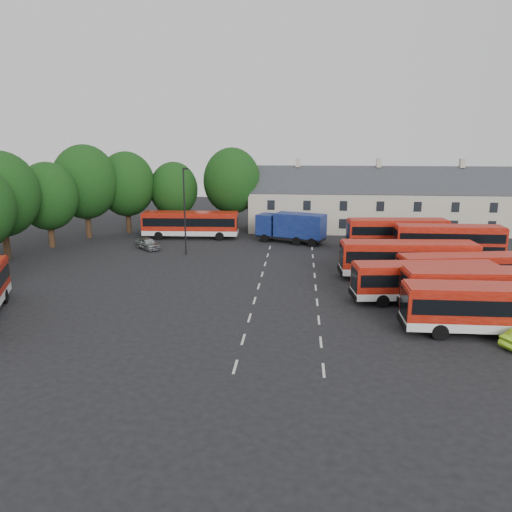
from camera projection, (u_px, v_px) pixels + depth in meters
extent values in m
plane|color=black|center=(257.00, 293.00, 41.97)|extent=(140.00, 140.00, 0.00)
cube|color=beige|center=(235.00, 367.00, 28.40)|extent=(0.15, 1.80, 0.01)
cube|color=beige|center=(243.00, 339.00, 32.28)|extent=(0.15, 1.80, 0.01)
cube|color=beige|center=(249.00, 318.00, 36.15)|extent=(0.15, 1.80, 0.01)
cube|color=beige|center=(255.00, 300.00, 40.03)|extent=(0.15, 1.80, 0.01)
cube|color=beige|center=(259.00, 286.00, 43.91)|extent=(0.15, 1.80, 0.01)
cube|color=beige|center=(262.00, 274.00, 47.79)|extent=(0.15, 1.80, 0.01)
cube|color=beige|center=(265.00, 264.00, 51.67)|extent=(0.15, 1.80, 0.01)
cube|color=beige|center=(268.00, 255.00, 55.54)|extent=(0.15, 1.80, 0.01)
cube|color=beige|center=(270.00, 248.00, 59.42)|extent=(0.15, 1.80, 0.01)
cube|color=beige|center=(324.00, 370.00, 27.97)|extent=(0.15, 1.80, 0.01)
cube|color=beige|center=(321.00, 342.00, 31.84)|extent=(0.15, 1.80, 0.01)
cube|color=beige|center=(319.00, 320.00, 35.72)|extent=(0.15, 1.80, 0.01)
cube|color=beige|center=(317.00, 302.00, 39.60)|extent=(0.15, 1.80, 0.01)
cube|color=beige|center=(316.00, 288.00, 43.48)|extent=(0.15, 1.80, 0.01)
cube|color=beige|center=(315.00, 275.00, 47.35)|extent=(0.15, 1.80, 0.01)
cube|color=beige|center=(314.00, 265.00, 51.23)|extent=(0.15, 1.80, 0.01)
cube|color=beige|center=(313.00, 256.00, 55.11)|extent=(0.15, 1.80, 0.01)
cube|color=beige|center=(312.00, 248.00, 58.99)|extent=(0.15, 1.80, 0.01)
cylinder|color=black|center=(6.00, 239.00, 53.61)|extent=(0.70, 0.70, 4.20)
ellipsoid|color=#0F350E|center=(1.00, 194.00, 52.49)|extent=(7.92, 7.92, 9.11)
cylinder|color=black|center=(51.00, 232.00, 59.31)|extent=(0.70, 0.70, 3.67)
ellipsoid|color=#0F350E|center=(48.00, 196.00, 58.34)|extent=(6.93, 6.93, 7.97)
cylinder|color=black|center=(88.00, 221.00, 64.88)|extent=(0.70, 0.70, 4.38)
ellipsoid|color=#0F350E|center=(85.00, 182.00, 63.71)|extent=(8.25, 8.25, 9.49)
cylinder|color=black|center=(128.00, 218.00, 68.45)|extent=(0.70, 0.70, 4.02)
ellipsoid|color=#0F350E|center=(126.00, 184.00, 67.38)|extent=(7.59, 7.59, 8.73)
cylinder|color=black|center=(175.00, 218.00, 69.93)|extent=(0.70, 0.70, 3.50)
ellipsoid|color=#0F350E|center=(174.00, 189.00, 69.00)|extent=(6.60, 6.60, 7.59)
cylinder|color=black|center=(232.00, 216.00, 70.12)|extent=(0.70, 0.70, 4.20)
ellipsoid|color=#0F350E|center=(232.00, 181.00, 69.00)|extent=(7.92, 7.92, 9.11)
cube|color=beige|center=(376.00, 212.00, 69.21)|extent=(35.00, 7.00, 5.50)
cube|color=#2D3035|center=(377.00, 192.00, 68.58)|extent=(35.70, 7.13, 7.13)
cube|color=beige|center=(297.00, 162.00, 68.62)|extent=(0.60, 0.90, 1.20)
cube|color=beige|center=(379.00, 163.00, 67.67)|extent=(0.60, 0.90, 1.20)
cube|color=beige|center=(462.00, 163.00, 66.72)|extent=(0.60, 0.90, 1.20)
cube|color=silver|center=(494.00, 323.00, 32.87)|extent=(11.88, 2.76, 0.59)
cube|color=#9C1809|center=(497.00, 303.00, 32.56)|extent=(11.88, 2.76, 2.10)
cube|color=black|center=(497.00, 303.00, 32.54)|extent=(11.40, 2.82, 1.02)
cube|color=#9C1809|center=(498.00, 287.00, 32.30)|extent=(11.64, 2.65, 0.13)
cylinder|color=black|center=(440.00, 332.00, 32.06)|extent=(1.08, 0.31, 1.08)
cube|color=silver|center=(486.00, 304.00, 36.59)|extent=(12.30, 3.46, 0.61)
cube|color=#9C1809|center=(488.00, 286.00, 36.27)|extent=(12.30, 3.46, 2.16)
cube|color=black|center=(488.00, 285.00, 36.26)|extent=(11.82, 3.50, 1.05)
cube|color=#9C1809|center=(490.00, 271.00, 36.01)|extent=(12.05, 3.34, 0.13)
cylinder|color=black|center=(438.00, 313.00, 35.56)|extent=(1.12, 0.37, 1.11)
cube|color=silver|center=(424.00, 293.00, 39.46)|extent=(11.44, 3.85, 0.56)
cube|color=#9C1809|center=(425.00, 277.00, 39.17)|extent=(11.44, 3.85, 1.99)
cube|color=black|center=(425.00, 276.00, 39.15)|extent=(11.00, 3.85, 0.97)
cube|color=#9C1809|center=(426.00, 264.00, 38.93)|extent=(11.20, 3.72, 0.12)
cylinder|color=black|center=(383.00, 301.00, 38.30)|extent=(1.05, 0.40, 1.02)
cylinder|color=black|center=(462.00, 291.00, 40.74)|extent=(1.05, 0.40, 1.02)
cube|color=silver|center=(462.00, 281.00, 42.70)|extent=(11.19, 4.25, 0.55)
cube|color=#9C1809|center=(463.00, 267.00, 42.41)|extent=(11.19, 4.25, 1.94)
cube|color=black|center=(463.00, 267.00, 42.40)|extent=(10.77, 4.24, 0.94)
cube|color=#9C1809|center=(464.00, 255.00, 42.18)|extent=(10.95, 4.12, 0.12)
cylinder|color=black|center=(427.00, 289.00, 41.41)|extent=(1.03, 0.44, 0.99)
cylinder|color=black|center=(493.00, 280.00, 44.11)|extent=(1.03, 0.44, 0.99)
cube|color=silver|center=(407.00, 270.00, 46.13)|extent=(12.40, 3.52, 0.61)
cube|color=#9C1809|center=(408.00, 255.00, 45.81)|extent=(12.40, 3.52, 2.17)
cube|color=black|center=(408.00, 254.00, 45.80)|extent=(11.91, 3.56, 1.06)
cube|color=#9C1809|center=(409.00, 243.00, 45.55)|extent=(12.15, 3.39, 0.13)
cylinder|color=black|center=(367.00, 276.00, 45.08)|extent=(1.13, 0.38, 1.11)
cylinder|color=black|center=(445.00, 270.00, 47.31)|extent=(1.13, 0.38, 1.11)
cube|color=silver|center=(447.00, 260.00, 50.19)|extent=(10.47, 2.42, 0.52)
cube|color=#9C1809|center=(449.00, 242.00, 49.76)|extent=(10.47, 2.42, 3.19)
cube|color=black|center=(448.00, 248.00, 49.90)|extent=(10.05, 2.48, 0.90)
cube|color=#9C1809|center=(450.00, 226.00, 49.38)|extent=(10.26, 2.33, 0.11)
cylinder|color=black|center=(415.00, 265.00, 49.51)|extent=(0.95, 0.27, 0.95)
cylinder|color=black|center=(478.00, 261.00, 50.98)|extent=(0.95, 0.27, 0.95)
cube|color=black|center=(449.00, 236.00, 49.62)|extent=(10.05, 2.48, 0.90)
cube|color=silver|center=(396.00, 252.00, 53.92)|extent=(10.68, 3.22, 0.53)
cube|color=#9C1809|center=(397.00, 235.00, 53.49)|extent=(10.68, 3.22, 3.20)
cube|color=black|center=(396.00, 240.00, 53.63)|extent=(10.26, 3.24, 0.91)
cube|color=#9C1809|center=(398.00, 220.00, 53.11)|extent=(10.46, 3.11, 0.11)
cylinder|color=black|center=(366.00, 256.00, 52.96)|extent=(0.97, 0.34, 0.96)
cylinder|color=black|center=(424.00, 252.00, 55.00)|extent=(0.97, 0.34, 0.96)
cube|color=black|center=(397.00, 229.00, 53.35)|extent=(10.26, 3.24, 0.91)
cube|color=silver|center=(191.00, 232.00, 64.78)|extent=(12.36, 3.33, 0.61)
cube|color=#9C1809|center=(190.00, 221.00, 64.47)|extent=(12.36, 3.33, 2.17)
cube|color=black|center=(190.00, 221.00, 64.45)|extent=(11.87, 3.38, 1.06)
cube|color=#9C1809|center=(190.00, 212.00, 64.20)|extent=(12.11, 3.21, 0.13)
cylinder|color=black|center=(159.00, 236.00, 63.80)|extent=(1.13, 0.36, 1.11)
cylinder|color=black|center=(222.00, 233.00, 65.91)|extent=(1.13, 0.36, 1.11)
cube|color=black|center=(291.00, 237.00, 62.10)|extent=(8.76, 5.07, 0.32)
cube|color=navy|center=(267.00, 224.00, 63.10)|extent=(2.92, 3.23, 2.55)
cube|color=black|center=(260.00, 221.00, 63.44)|extent=(0.88, 2.16, 1.28)
cube|color=navy|center=(300.00, 225.00, 61.22)|extent=(6.60, 4.60, 2.87)
cylinder|color=black|center=(265.00, 238.00, 62.32)|extent=(1.10, 0.65, 1.06)
cylinder|color=black|center=(318.00, 239.00, 61.84)|extent=(1.10, 0.65, 1.06)
imported|color=#A2A5A9|center=(148.00, 243.00, 58.47)|extent=(3.96, 4.06, 1.38)
cylinder|color=black|center=(185.00, 213.00, 54.70)|extent=(0.17, 0.17, 9.52)
cube|color=black|center=(186.00, 169.00, 53.52)|extent=(0.61, 0.38, 0.17)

